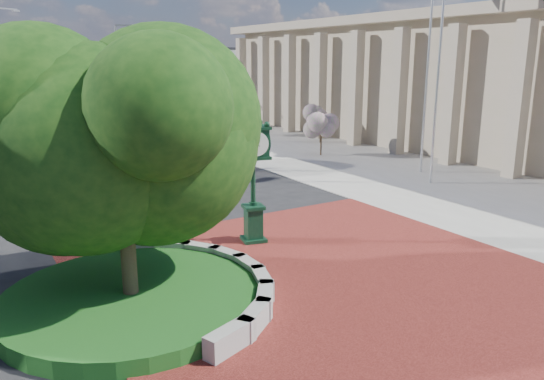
{
  "coord_description": "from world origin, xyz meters",
  "views": [
    {
      "loc": [
        -8.28,
        -11.67,
        5.8
      ],
      "look_at": [
        -0.11,
        1.5,
        1.95
      ],
      "focal_mm": 35.0,
      "sensor_mm": 36.0,
      "label": 1
    }
  ],
  "objects_px": {
    "parked_car": "(88,120)",
    "flagpole_b": "(428,64)",
    "street_lamp_far": "(2,59)",
    "flagpole_a": "(439,68)",
    "post_clock": "(253,169)",
    "street_lamp_near": "(121,74)"
  },
  "relations": [
    {
      "from": "post_clock",
      "to": "flagpole_a",
      "type": "xyz_separation_m",
      "value": [
        11.28,
        2.71,
        2.98
      ]
    },
    {
      "from": "post_clock",
      "to": "parked_car",
      "type": "bearing_deg",
      "value": 85.63
    },
    {
      "from": "parked_car",
      "to": "street_lamp_near",
      "type": "xyz_separation_m",
      "value": [
        0.35,
        -9.46,
        4.06
      ]
    },
    {
      "from": "parked_car",
      "to": "street_lamp_far",
      "type": "bearing_deg",
      "value": 138.7
    },
    {
      "from": "street_lamp_near",
      "to": "street_lamp_far",
      "type": "bearing_deg",
      "value": 115.09
    },
    {
      "from": "parked_car",
      "to": "street_lamp_far",
      "type": "height_order",
      "value": "street_lamp_far"
    },
    {
      "from": "post_clock",
      "to": "flagpole_b",
      "type": "bearing_deg",
      "value": 20.3
    },
    {
      "from": "street_lamp_near",
      "to": "post_clock",
      "type": "bearing_deg",
      "value": -96.98
    },
    {
      "from": "flagpole_b",
      "to": "street_lamp_far",
      "type": "bearing_deg",
      "value": 116.81
    },
    {
      "from": "post_clock",
      "to": "street_lamp_far",
      "type": "relative_size",
      "value": 0.44
    },
    {
      "from": "flagpole_a",
      "to": "flagpole_b",
      "type": "xyz_separation_m",
      "value": [
        1.52,
        2.02,
        0.14
      ]
    },
    {
      "from": "flagpole_a",
      "to": "flagpole_b",
      "type": "bearing_deg",
      "value": 53.14
    },
    {
      "from": "flagpole_a",
      "to": "street_lamp_far",
      "type": "xyz_separation_m",
      "value": [
        -14.53,
        33.78,
        0.4
      ]
    },
    {
      "from": "post_clock",
      "to": "flagpole_b",
      "type": "height_order",
      "value": "flagpole_b"
    },
    {
      "from": "street_lamp_near",
      "to": "flagpole_b",
      "type": "bearing_deg",
      "value": -62.03
    },
    {
      "from": "post_clock",
      "to": "street_lamp_far",
      "type": "bearing_deg",
      "value": 95.09
    },
    {
      "from": "flagpole_b",
      "to": "street_lamp_far",
      "type": "distance_m",
      "value": 35.58
    },
    {
      "from": "parked_car",
      "to": "flagpole_b",
      "type": "bearing_deg",
      "value": -79.21
    },
    {
      "from": "street_lamp_far",
      "to": "flagpole_a",
      "type": "bearing_deg",
      "value": -66.73
    },
    {
      "from": "parked_car",
      "to": "street_lamp_near",
      "type": "relative_size",
      "value": 0.49
    },
    {
      "from": "flagpole_b",
      "to": "street_lamp_near",
      "type": "xyz_separation_m",
      "value": [
        -9.93,
        18.69,
        -0.8
      ]
    },
    {
      "from": "post_clock",
      "to": "street_lamp_near",
      "type": "xyz_separation_m",
      "value": [
        2.87,
        23.43,
        2.32
      ]
    }
  ]
}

